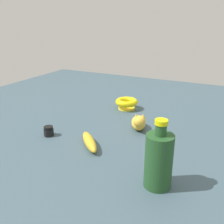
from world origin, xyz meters
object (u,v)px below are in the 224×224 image
Objects in this scene: bowl at (127,103)px; bottle_tall at (159,160)px; nail_polish_jar at (49,131)px; cat_figurine at (139,122)px; banana at (89,142)px.

bottle_tall is at bearing -148.78° from bowl.
cat_figurine reaches higher than nail_polish_jar.
cat_figurine is (0.33, 0.18, -0.05)m from bottle_tall.
banana is (-0.22, 0.11, -0.02)m from cat_figurine.
nail_polish_jar is 0.20× the size of bottle_tall.
bowl is 0.64m from bottle_tall.
banana is at bearing 68.43° from bottle_tall.
cat_figurine is (0.21, -0.30, 0.01)m from nail_polish_jar.
bowl reaches higher than nail_polish_jar.
bowl is at bearing 34.59° from cat_figurine.
banana is at bearing 153.84° from cat_figurine.
nail_polish_jar is 0.24× the size of banana.
bowl is at bearing -38.58° from banana.
bowl is 0.57× the size of bottle_tall.
nail_polish_jar is at bearing 125.33° from cat_figurine.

